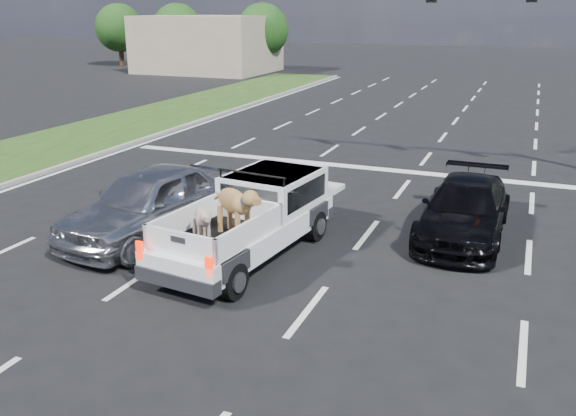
% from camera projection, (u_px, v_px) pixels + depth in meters
% --- Properties ---
extents(ground, '(160.00, 160.00, 0.00)m').
position_uv_depth(ground, '(218.00, 294.00, 11.13)').
color(ground, black).
rests_on(ground, ground).
extents(road_markings, '(17.75, 60.00, 0.01)m').
position_uv_depth(road_markings, '(329.00, 196.00, 16.92)').
color(road_markings, silver).
rests_on(road_markings, ground).
extents(curb_left, '(0.15, 60.00, 0.14)m').
position_uv_depth(curb_left, '(56.00, 168.00, 19.59)').
color(curb_left, gray).
rests_on(curb_left, ground).
extents(building_left, '(10.00, 8.00, 4.40)m').
position_uv_depth(building_left, '(208.00, 44.00, 49.25)').
color(building_left, tan).
rests_on(building_left, ground).
extents(tree_far_a, '(4.20, 4.20, 5.40)m').
position_uv_depth(tree_far_a, '(119.00, 28.00, 54.20)').
color(tree_far_a, '#332114').
rests_on(tree_far_a, ground).
extents(tree_far_b, '(4.20, 4.20, 5.40)m').
position_uv_depth(tree_far_b, '(177.00, 29.00, 52.08)').
color(tree_far_b, '#332114').
rests_on(tree_far_b, ground).
extents(tree_far_c, '(4.20, 4.20, 5.40)m').
position_uv_depth(tree_far_c, '(263.00, 30.00, 49.26)').
color(tree_far_c, '#332114').
rests_on(tree_far_c, ground).
extents(pickup_truck, '(2.29, 4.96, 1.79)m').
position_uv_depth(pickup_truck, '(252.00, 217.00, 12.64)').
color(pickup_truck, black).
rests_on(pickup_truck, ground).
extents(silver_sedan, '(2.53, 4.91, 1.60)m').
position_uv_depth(silver_sedan, '(149.00, 203.00, 13.72)').
color(silver_sedan, '#A6A8AD').
rests_on(silver_sedan, ground).
extents(black_coupe, '(1.87, 4.45, 1.28)m').
position_uv_depth(black_coupe, '(465.00, 210.00, 13.76)').
color(black_coupe, black).
rests_on(black_coupe, ground).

